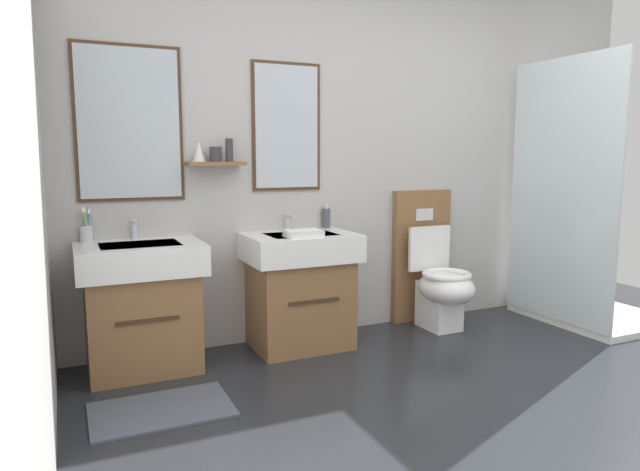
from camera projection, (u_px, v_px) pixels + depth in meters
name	position (u px, v px, depth m)	size (l,w,h in m)	color
ground_plane	(578.00, 442.00, 2.61)	(5.81, 5.15, 0.10)	#23262B
wall_back	(372.00, 138.00, 4.12)	(4.61, 0.27, 2.77)	#B7B5B2
bath_mat	(162.00, 410.00, 2.81)	(0.68, 0.44, 0.01)	#474C56
vanity_sink_left	(142.00, 303.00, 3.31)	(0.71, 0.53, 0.76)	brown
tap_on_left_sink	(135.00, 227.00, 3.43)	(0.03, 0.13, 0.11)	silver
vanity_sink_right	(300.00, 287.00, 3.72)	(0.71, 0.53, 0.76)	brown
tap_on_right_sink	(288.00, 220.00, 3.84)	(0.03, 0.13, 0.11)	silver
toilet	(433.00, 276.00, 4.19)	(0.48, 0.63, 1.00)	brown
toothbrush_cup	(86.00, 232.00, 3.30)	(0.07, 0.07, 0.21)	silver
soap_dispenser	(326.00, 218.00, 3.95)	(0.06, 0.06, 0.17)	#4C4C51
folded_hand_towel	(303.00, 234.00, 3.51)	(0.22, 0.16, 0.04)	white
shower_tray	(582.00, 266.00, 4.28)	(0.87, 0.97, 1.95)	white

